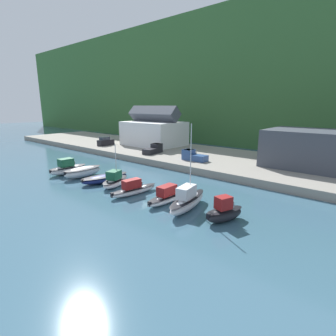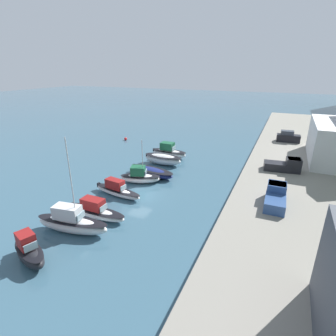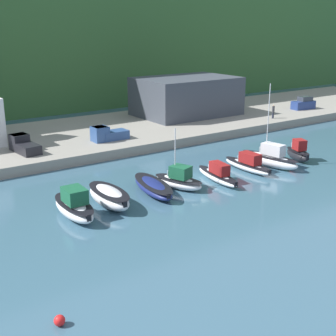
{
  "view_description": "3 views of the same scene",
  "coord_description": "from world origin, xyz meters",
  "px_view_note": "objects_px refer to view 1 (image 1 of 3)",
  "views": [
    {
      "loc": [
        25.45,
        -23.65,
        11.18
      ],
      "look_at": [
        0.59,
        5.3,
        1.97
      ],
      "focal_mm": 28.0,
      "sensor_mm": 36.0,
      "label": 1
    },
    {
      "loc": [
        25.09,
        15.27,
        14.67
      ],
      "look_at": [
        -4.5,
        1.9,
        2.22
      ],
      "focal_mm": 28.0,
      "sensor_mm": 36.0,
      "label": 2
    },
    {
      "loc": [
        -28.78,
        -36.82,
        15.64
      ],
      "look_at": [
        -2.97,
        0.46,
        1.48
      ],
      "focal_mm": 50.0,
      "sensor_mm": 36.0,
      "label": 3
    }
  ],
  "objects_px": {
    "moored_boat_1": "(83,172)",
    "moored_boat_3": "(115,181)",
    "pickup_truck_1": "(154,149)",
    "moored_boat_4": "(133,189)",
    "pickup_truck_0": "(193,156)",
    "moored_boat_6": "(187,200)",
    "moored_boat_7": "(224,212)",
    "moored_boat_0": "(68,168)",
    "moored_boat_5": "(168,196)",
    "parked_car_1": "(106,142)",
    "moored_boat_2": "(105,178)"
  },
  "relations": [
    {
      "from": "moored_boat_1",
      "to": "moored_boat_3",
      "type": "bearing_deg",
      "value": 3.24
    },
    {
      "from": "moored_boat_1",
      "to": "pickup_truck_1",
      "type": "distance_m",
      "value": 18.19
    },
    {
      "from": "moored_boat_4",
      "to": "pickup_truck_0",
      "type": "bearing_deg",
      "value": 108.29
    },
    {
      "from": "moored_boat_6",
      "to": "pickup_truck_0",
      "type": "height_order",
      "value": "moored_boat_6"
    },
    {
      "from": "moored_boat_7",
      "to": "moored_boat_0",
      "type": "bearing_deg",
      "value": -159.43
    },
    {
      "from": "moored_boat_3",
      "to": "moored_boat_5",
      "type": "relative_size",
      "value": 0.87
    },
    {
      "from": "moored_boat_4",
      "to": "parked_car_1",
      "type": "relative_size",
      "value": 1.63
    },
    {
      "from": "moored_boat_2",
      "to": "moored_boat_5",
      "type": "height_order",
      "value": "moored_boat_5"
    },
    {
      "from": "moored_boat_6",
      "to": "moored_boat_7",
      "type": "relative_size",
      "value": 2.03
    },
    {
      "from": "moored_boat_0",
      "to": "pickup_truck_1",
      "type": "distance_m",
      "value": 18.78
    },
    {
      "from": "moored_boat_1",
      "to": "moored_boat_4",
      "type": "bearing_deg",
      "value": -0.28
    },
    {
      "from": "moored_boat_6",
      "to": "moored_boat_3",
      "type": "bearing_deg",
      "value": 169.98
    },
    {
      "from": "moored_boat_6",
      "to": "parked_car_1",
      "type": "distance_m",
      "value": 42.97
    },
    {
      "from": "moored_boat_6",
      "to": "moored_boat_2",
      "type": "bearing_deg",
      "value": 168.85
    },
    {
      "from": "parked_car_1",
      "to": "pickup_truck_0",
      "type": "xyz_separation_m",
      "value": [
        27.49,
        -0.64,
        -0.1
      ]
    },
    {
      "from": "moored_boat_3",
      "to": "moored_boat_5",
      "type": "xyz_separation_m",
      "value": [
        9.63,
        0.27,
        -0.11
      ]
    },
    {
      "from": "moored_boat_0",
      "to": "pickup_truck_0",
      "type": "height_order",
      "value": "pickup_truck_0"
    },
    {
      "from": "moored_boat_3",
      "to": "parked_car_1",
      "type": "height_order",
      "value": "moored_boat_3"
    },
    {
      "from": "moored_boat_1",
      "to": "moored_boat_0",
      "type": "bearing_deg",
      "value": -169.52
    },
    {
      "from": "moored_boat_7",
      "to": "pickup_truck_1",
      "type": "bearing_deg",
      "value": 165.3
    },
    {
      "from": "moored_boat_5",
      "to": "pickup_truck_0",
      "type": "relative_size",
      "value": 1.46
    },
    {
      "from": "moored_boat_7",
      "to": "pickup_truck_0",
      "type": "relative_size",
      "value": 0.97
    },
    {
      "from": "moored_boat_1",
      "to": "moored_boat_5",
      "type": "height_order",
      "value": "moored_boat_5"
    },
    {
      "from": "moored_boat_1",
      "to": "pickup_truck_0",
      "type": "height_order",
      "value": "pickup_truck_0"
    },
    {
      "from": "moored_boat_2",
      "to": "moored_boat_5",
      "type": "bearing_deg",
      "value": 9.62
    },
    {
      "from": "moored_boat_1",
      "to": "moored_boat_5",
      "type": "xyz_separation_m",
      "value": [
        17.44,
        0.51,
        -0.15
      ]
    },
    {
      "from": "moored_boat_3",
      "to": "pickup_truck_0",
      "type": "bearing_deg",
      "value": 66.32
    },
    {
      "from": "moored_boat_3",
      "to": "moored_boat_4",
      "type": "height_order",
      "value": "moored_boat_3"
    },
    {
      "from": "moored_boat_0",
      "to": "moored_boat_5",
      "type": "xyz_separation_m",
      "value": [
        21.01,
        1.07,
        -0.24
      ]
    },
    {
      "from": "moored_boat_1",
      "to": "parked_car_1",
      "type": "relative_size",
      "value": 1.48
    },
    {
      "from": "moored_boat_3",
      "to": "moored_boat_7",
      "type": "xyz_separation_m",
      "value": [
        17.26,
        -0.18,
        0.11
      ]
    },
    {
      "from": "pickup_truck_1",
      "to": "pickup_truck_0",
      "type": "bearing_deg",
      "value": -10.29
    },
    {
      "from": "moored_boat_2",
      "to": "moored_boat_4",
      "type": "xyz_separation_m",
      "value": [
        7.3,
        -0.94,
        0.1
      ]
    },
    {
      "from": "moored_boat_0",
      "to": "pickup_truck_1",
      "type": "relative_size",
      "value": 1.3
    },
    {
      "from": "moored_boat_7",
      "to": "moored_boat_2",
      "type": "bearing_deg",
      "value": -162.12
    },
    {
      "from": "moored_boat_3",
      "to": "pickup_truck_1",
      "type": "height_order",
      "value": "moored_boat_3"
    },
    {
      "from": "pickup_truck_1",
      "to": "moored_boat_0",
      "type": "bearing_deg",
      "value": -102.62
    },
    {
      "from": "moored_boat_5",
      "to": "moored_boat_7",
      "type": "height_order",
      "value": "moored_boat_7"
    },
    {
      "from": "moored_boat_2",
      "to": "moored_boat_3",
      "type": "bearing_deg",
      "value": 3.32
    },
    {
      "from": "moored_boat_3",
      "to": "moored_boat_2",
      "type": "bearing_deg",
      "value": 153.55
    },
    {
      "from": "moored_boat_6",
      "to": "moored_boat_7",
      "type": "xyz_separation_m",
      "value": [
        4.57,
        -0.11,
        -0.07
      ]
    },
    {
      "from": "pickup_truck_0",
      "to": "moored_boat_7",
      "type": "bearing_deg",
      "value": -138.11
    },
    {
      "from": "moored_boat_1",
      "to": "moored_boat_6",
      "type": "height_order",
      "value": "moored_boat_6"
    },
    {
      "from": "moored_boat_7",
      "to": "pickup_truck_1",
      "type": "relative_size",
      "value": 0.93
    },
    {
      "from": "moored_boat_2",
      "to": "pickup_truck_1",
      "type": "bearing_deg",
      "value": 120.69
    },
    {
      "from": "moored_boat_4",
      "to": "moored_boat_1",
      "type": "bearing_deg",
      "value": -174.23
    },
    {
      "from": "pickup_truck_1",
      "to": "moored_boat_7",
      "type": "bearing_deg",
      "value": -40.72
    },
    {
      "from": "moored_boat_4",
      "to": "moored_boat_5",
      "type": "distance_m",
      "value": 5.19
    },
    {
      "from": "moored_boat_4",
      "to": "parked_car_1",
      "type": "xyz_separation_m",
      "value": [
        -30.87,
        18.44,
        1.41
      ]
    },
    {
      "from": "moored_boat_1",
      "to": "moored_boat_6",
      "type": "xyz_separation_m",
      "value": [
        20.5,
        0.17,
        0.14
      ]
    }
  ]
}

